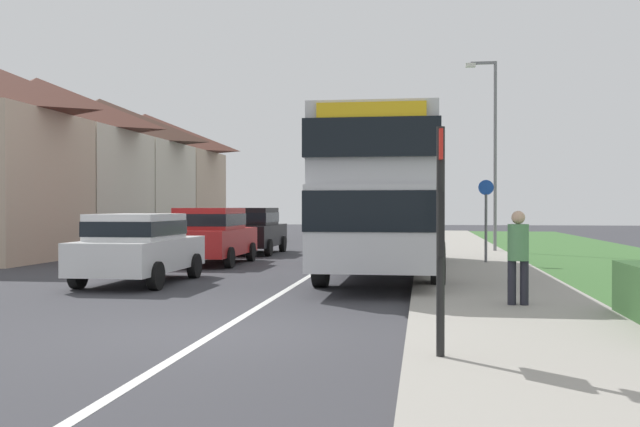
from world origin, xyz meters
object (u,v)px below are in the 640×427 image
double_decker_bus (386,191)px  bus_stop_sign (441,225)px  cycle_route_sign (486,217)px  parked_car_white (139,245)px  parked_car_black (252,229)px  pedestrian_at_stop (518,253)px  parked_car_red (211,234)px  street_lamp_mid (492,143)px

double_decker_bus → bus_stop_sign: size_ratio=4.07×
double_decker_bus → cycle_route_sign: double_decker_bus is taller
double_decker_bus → parked_car_white: bearing=-152.6°
cycle_route_sign → double_decker_bus: bearing=-131.2°
parked_car_black → pedestrian_at_stop: size_ratio=2.48×
parked_car_white → cycle_route_sign: cycle_route_sign is taller
double_decker_bus → parked_car_white: double_decker_bus is taller
pedestrian_at_stop → parked_car_white: bearing=157.2°
bus_stop_sign → parked_car_red: bearing=116.4°
parked_car_white → double_decker_bus: bearing=27.4°
parked_car_white → pedestrian_at_stop: pedestrian_at_stop is taller
parked_car_red → cycle_route_sign: cycle_route_sign is taller
double_decker_bus → parked_car_black: double_decker_bus is taller
parked_car_white → parked_car_red: size_ratio=0.98×
parked_car_black → cycle_route_sign: 9.25m
double_decker_bus → parked_car_red: 6.11m
pedestrian_at_stop → street_lamp_mid: street_lamp_mid is taller
cycle_route_sign → pedestrian_at_stop: bearing=-91.6°
parked_car_red → street_lamp_mid: 11.25m
parked_car_red → parked_car_black: (0.04, 4.95, -0.00)m
parked_car_white → parked_car_black: parked_car_black is taller
pedestrian_at_stop → bus_stop_sign: bus_stop_sign is taller
street_lamp_mid → pedestrian_at_stop: bearing=-93.7°
parked_car_white → cycle_route_sign: size_ratio=1.63×
parked_car_white → bus_stop_sign: 10.06m
street_lamp_mid → parked_car_red: bearing=-144.9°
parked_car_black → cycle_route_sign: (8.09, -4.47, 0.50)m
bus_stop_sign → parked_car_white: bearing=130.7°
parked_car_red → cycle_route_sign: bearing=3.4°
parked_car_black → bus_stop_sign: bus_stop_sign is taller
bus_stop_sign → cycle_route_sign: (1.63, 13.56, -0.11)m
parked_car_black → parked_car_white: bearing=-90.5°
parked_car_white → parked_car_red: bearing=89.5°
parked_car_white → pedestrian_at_stop: (7.91, -3.32, 0.10)m
parked_car_black → street_lamp_mid: (8.79, 1.26, 3.16)m
pedestrian_at_stop → cycle_route_sign: bearing=88.4°
parked_car_black → pedestrian_at_stop: parked_car_black is taller
parked_car_white → parked_car_black: size_ratio=1.00×
parked_car_black → parked_car_red: bearing=-90.4°
bus_stop_sign → pedestrian_at_stop: bearing=72.4°
bus_stop_sign → street_lamp_mid: (2.33, 19.29, 2.55)m
parked_car_white → bus_stop_sign: bearing=-49.3°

